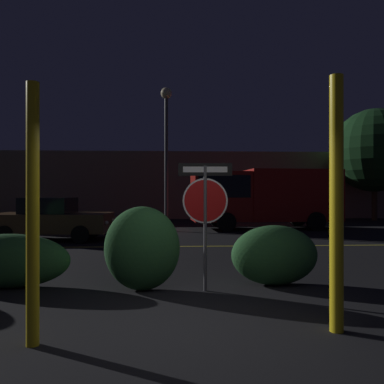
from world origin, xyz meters
TOP-DOWN VIEW (x-y plane):
  - ground_plane at (0.00, 0.00)m, footprint 260.00×260.00m
  - road_center_stripe at (0.00, 7.05)m, footprint 41.16×0.12m
  - stop_sign at (0.37, 1.70)m, footprint 0.94×0.06m
  - yellow_pole_left at (-1.75, -0.52)m, footprint 0.14×0.14m
  - yellow_pole_right at (1.83, -0.27)m, footprint 0.17×0.17m
  - hedge_bush_1 at (-3.13, 2.07)m, footprint 2.17×0.74m
  - hedge_bush_2 at (-0.73, 1.78)m, footprint 1.32×0.73m
  - hedge_bush_3 at (1.68, 2.06)m, footprint 1.60×0.85m
  - passing_car_2 at (-4.58, 8.89)m, footprint 4.23×2.12m
  - delivery_truck at (3.89, 12.62)m, footprint 6.91×2.72m
  - street_lamp at (-0.53, 11.86)m, footprint 0.50×0.50m
  - tree_1 at (12.00, 17.41)m, footprint 5.04×5.04m
  - building_backdrop at (0.85, 21.30)m, footprint 33.43×3.92m

SIDE VIEW (x-z plane):
  - ground_plane at x=0.00m, z-range 0.00..0.00m
  - road_center_stripe at x=0.00m, z-range 0.00..0.01m
  - hedge_bush_1 at x=-3.13m, z-range 0.00..0.97m
  - hedge_bush_3 at x=1.68m, z-range 0.00..1.10m
  - hedge_bush_2 at x=-0.73m, z-range 0.00..1.47m
  - passing_car_2 at x=-4.58m, z-range -0.01..1.51m
  - yellow_pole_left at x=-1.75m, z-range 0.00..2.94m
  - stop_sign at x=0.37m, z-range 0.46..2.68m
  - yellow_pole_right at x=1.83m, z-range 0.00..3.15m
  - delivery_truck at x=3.89m, z-range 0.21..2.98m
  - building_backdrop at x=0.85m, z-range 0.00..4.38m
  - tree_1 at x=12.00m, z-range 0.87..7.66m
  - street_lamp at x=-0.53m, z-range 1.20..7.58m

